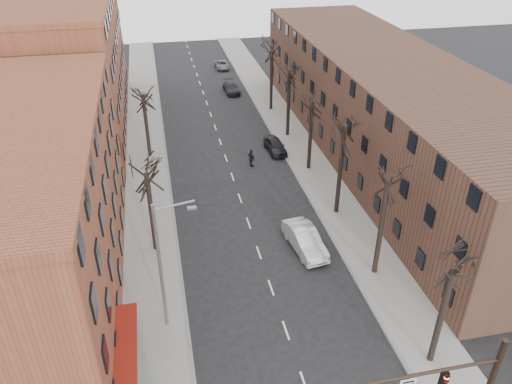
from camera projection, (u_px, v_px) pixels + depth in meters
sidewalk_left at (146, 152)px, 52.25m from camera, size 4.00×90.00×0.15m
sidewalk_right at (293, 139)px, 55.08m from camera, size 4.00×90.00×0.15m
building_left_near at (11, 219)px, 31.01m from camera, size 12.00×26.00×12.00m
building_left_far at (63, 66)px, 54.80m from camera, size 12.00×28.00×14.00m
building_right at (386, 107)px, 49.76m from camera, size 12.00×50.00×10.00m
awning_left at (132, 383)px, 27.74m from camera, size 1.20×7.00×0.15m
tree_right_a at (429, 361)px, 29.06m from camera, size 5.20×5.20×10.00m
tree_right_b at (374, 273)px, 35.77m from camera, size 5.20×5.20×10.80m
tree_right_c at (336, 213)px, 42.47m from camera, size 5.20×5.20×11.60m
tree_right_d at (308, 169)px, 49.18m from camera, size 5.20×5.20×10.00m
tree_right_e at (287, 136)px, 55.88m from camera, size 5.20×5.20×10.80m
tree_right_f at (271, 110)px, 62.59m from camera, size 5.20×5.20×11.60m
tree_left_a at (156, 249)px, 38.11m from camera, size 5.20×5.20×9.50m
tree_left_b at (150, 156)px, 51.52m from camera, size 5.20×5.20×9.50m
streetlight at (163, 262)px, 28.92m from camera, size 2.45×0.22×9.03m
silver_sedan at (305, 240)px, 37.74m from camera, size 2.48×5.39×1.71m
parked_car_near at (275, 146)px, 52.09m from camera, size 1.94×4.27×1.42m
parked_car_mid at (231, 88)px, 67.68m from camera, size 2.00×4.62×1.33m
parked_car_far at (222, 65)px, 76.92m from camera, size 1.91×4.10×1.14m
pedestrian_crossing at (251, 158)px, 49.21m from camera, size 0.83×1.15×1.81m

